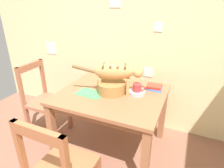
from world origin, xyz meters
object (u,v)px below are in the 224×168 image
Objects in this scene: dining_table at (112,100)px; coffee_mug at (137,87)px; wooden_chair_near at (44,100)px; wicker_basket at (111,87)px; book_stack at (155,87)px; saucer_bowl at (137,92)px; cat at (116,73)px; magazine at (90,93)px.

dining_table is 8.37× the size of coffee_mug.
coffee_mug is at bearing 95.10° from wooden_chair_near.
wicker_basket reaches higher than dining_table.
book_stack is (0.40, 0.26, 0.12)m from dining_table.
wooden_chair_near reaches higher than saucer_bowl.
cat is 2.42× the size of magazine.
wooden_chair_near is at bearing -177.22° from dining_table.
magazine is at bearing -157.55° from saucer_bowl.
book_stack is (0.14, 0.19, -0.05)m from coffee_mug.
cat is at bearing -161.62° from saucer_bowl.
book_stack is (0.15, 0.19, 0.01)m from saucer_bowl.
dining_table is at bearing -146.64° from book_stack.
wooden_chair_near reaches higher than coffee_mug.
dining_table is 0.95m from wooden_chair_near.
dining_table is 6.26× the size of saucer_bowl.
saucer_bowl is 0.27m from wicker_basket.
cat is 0.31m from saucer_bowl.
coffee_mug reaches higher than book_stack.
coffee_mug reaches higher than saucer_bowl.
cat is at bearing -144.24° from book_stack.
book_stack is at bearing 36.09° from magazine.
cat is 0.18m from wicker_basket.
cat is at bearing -161.87° from coffee_mug.
wooden_chair_near is (-1.33, -0.31, -0.30)m from book_stack.
dining_table is 0.49m from book_stack.
coffee_mug is 1.24m from wooden_chair_near.
wicker_basket is 0.32× the size of wooden_chair_near.
dining_table is 3.83× the size of magazine.
cat is 5.29× the size of coffee_mug.
cat is 3.96× the size of saucer_bowl.
coffee_mug is at bearing -0.00° from saucer_bowl.
coffee_mug is 0.24m from book_stack.
coffee_mug is 0.14× the size of wooden_chair_near.
magazine is (-0.46, -0.19, -0.07)m from coffee_mug.
dining_table is 6.31× the size of book_stack.
coffee_mug is at bearing 16.11° from dining_table.
magazine is at bearing -147.94° from book_stack.
saucer_bowl is 1.34× the size of coffee_mug.
cat reaches higher than wicker_basket.
dining_table is 0.28m from saucer_bowl.
coffee_mug is (0.26, 0.07, 0.17)m from dining_table.
magazine is (-0.20, -0.11, 0.09)m from dining_table.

